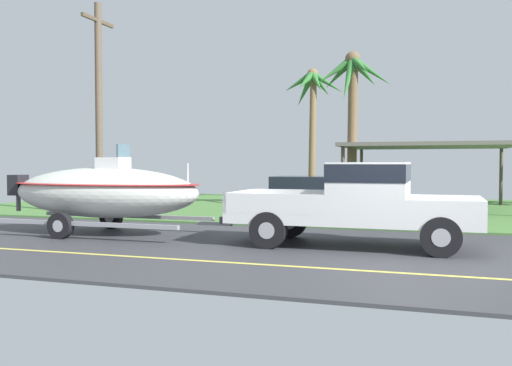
# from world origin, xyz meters

# --- Properties ---
(ground) EXTENTS (36.00, 22.00, 0.11)m
(ground) POSITION_xyz_m (0.00, 8.38, -0.01)
(ground) COLOR #38383D
(pickup_truck_towing) EXTENTS (5.63, 2.15, 1.86)m
(pickup_truck_towing) POSITION_xyz_m (-0.96, 0.99, 1.04)
(pickup_truck_towing) COLOR silver
(pickup_truck_towing) RESTS_ON ground
(boat_on_trailer) EXTENTS (6.46, 2.41, 2.32)m
(boat_on_trailer) POSITION_xyz_m (-7.73, 0.99, 1.10)
(boat_on_trailer) COLOR gray
(boat_on_trailer) RESTS_ON ground
(parked_sedan_near) EXTENTS (4.74, 1.93, 1.38)m
(parked_sedan_near) POSITION_xyz_m (-3.53, 7.61, 0.67)
(parked_sedan_near) COLOR #99999E
(parked_sedan_near) RESTS_ON ground
(carport_awning) EXTENTS (6.39, 5.65, 2.61)m
(carport_awning) POSITION_xyz_m (0.08, 11.64, 2.49)
(carport_awning) COLOR #4C4238
(carport_awning) RESTS_ON ground
(palm_tree_near_left) EXTENTS (3.10, 2.89, 6.42)m
(palm_tree_near_left) POSITION_xyz_m (-5.37, 14.97, 4.97)
(palm_tree_near_left) COLOR brown
(palm_tree_near_left) RESTS_ON ground
(palm_tree_mid) EXTENTS (2.96, 3.15, 6.21)m
(palm_tree_mid) POSITION_xyz_m (-2.73, 10.40, 4.65)
(palm_tree_mid) COLOR brown
(palm_tree_mid) RESTS_ON ground
(utility_pole) EXTENTS (0.24, 1.80, 7.35)m
(utility_pole) POSITION_xyz_m (-10.70, 5.15, 3.83)
(utility_pole) COLOR brown
(utility_pole) RESTS_ON ground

